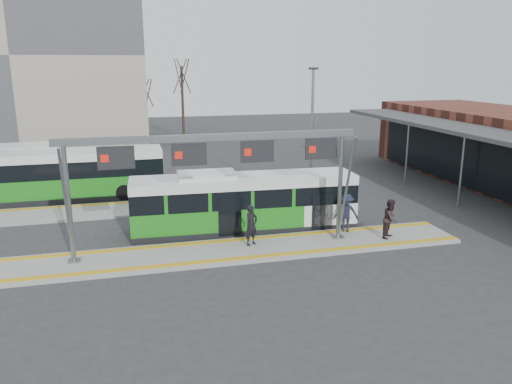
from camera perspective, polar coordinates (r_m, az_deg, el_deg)
ground at (r=22.59m, az=-3.38°, el=-6.97°), size 120.00×120.00×0.00m
platform_main at (r=22.57m, az=-3.38°, el=-6.79°), size 22.00×3.00×0.15m
platform_second at (r=29.81m, az=-13.93°, el=-1.88°), size 20.00×3.00×0.15m
tactile_main at (r=22.53m, az=-3.38°, el=-6.59°), size 22.00×2.65×0.02m
tactile_second at (r=30.89m, az=-13.97°, el=-1.14°), size 20.00×0.35×0.02m
gantry at (r=21.58m, az=-4.58°, el=3.88°), size 13.00×1.68×5.20m
apartment_block at (r=57.56m, az=-25.22°, el=14.12°), size 24.50×12.50×18.40m
hero_bus at (r=25.21m, az=-1.41°, el=-1.26°), size 11.33×2.84×3.09m
bg_bus_green at (r=33.09m, az=-21.30°, el=1.72°), size 12.23×2.69×3.05m
passenger_a at (r=22.82m, az=-0.53°, el=-3.80°), size 0.82×0.75×1.89m
passenger_b at (r=24.62m, az=15.13°, el=-2.95°), size 1.16×1.14×1.88m
passenger_c at (r=24.97m, az=10.26°, el=-2.37°), size 1.43×1.16×1.93m
tree_left at (r=52.62m, az=-12.55°, el=10.92°), size 1.40×1.40×6.97m
tree_mid at (r=55.55m, az=-8.49°, el=12.90°), size 1.40×1.40×9.04m
lamp_east at (r=29.46m, az=6.38°, el=6.61°), size 0.50×0.25×8.03m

